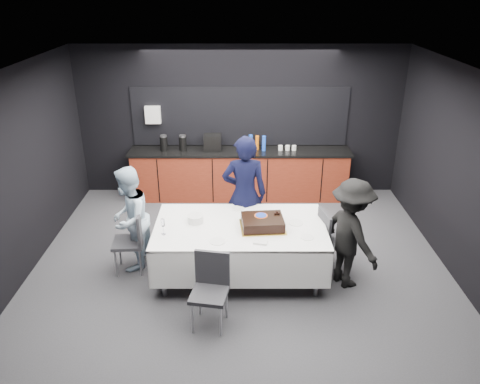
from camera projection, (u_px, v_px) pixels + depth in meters
name	position (u px, v px, depth m)	size (l,w,h in m)	color
ground	(240.00, 258.00, 7.03)	(6.00, 6.00, 0.00)	#404145
room_shell	(240.00, 140.00, 6.26)	(6.04, 5.04, 2.82)	white
kitchenette	(239.00, 170.00, 8.82)	(4.10, 0.64, 2.05)	maroon
party_table	(240.00, 234.00, 6.40)	(2.32, 1.32, 0.78)	#99999E
cake_assembly	(263.00, 223.00, 6.26)	(0.63, 0.53, 0.18)	gold
plate_stack	(195.00, 219.00, 6.41)	(0.22, 0.22, 0.10)	white
loose_plate_near	(218.00, 241.00, 5.95)	(0.20, 0.20, 0.01)	white
loose_plate_right_a	(296.00, 223.00, 6.40)	(0.20, 0.20, 0.01)	white
loose_plate_right_b	(307.00, 237.00, 6.05)	(0.18, 0.18, 0.01)	white
loose_plate_far	(238.00, 208.00, 6.80)	(0.18, 0.18, 0.01)	white
fork_pile	(261.00, 242.00, 5.92)	(0.17, 0.11, 0.03)	white
champagne_flute	(163.00, 223.00, 6.06)	(0.06, 0.06, 0.22)	white
chair_left	(133.00, 237.00, 6.54)	(0.45, 0.45, 0.92)	#2F2F34
chair_right	(331.00, 237.00, 6.55)	(0.50, 0.50, 0.92)	#2F2F34
chair_near	(211.00, 284.00, 5.53)	(0.49, 0.49, 0.92)	#2F2F34
person_center	(244.00, 194.00, 6.94)	(0.66, 0.44, 1.82)	black
person_left	(129.00, 219.00, 6.55)	(0.74, 0.58, 1.52)	silver
person_right	(351.00, 234.00, 6.16)	(0.99, 0.57, 1.53)	black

